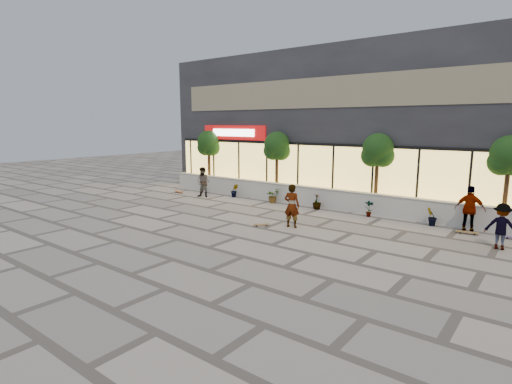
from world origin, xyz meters
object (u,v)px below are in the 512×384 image
Objects in this scene: skateboard_right_near at (467,232)px; skater_right_near at (470,209)px; tree_east at (509,158)px; skater_left at (203,182)px; tree_west at (209,145)px; tree_midwest at (277,148)px; tree_mideast at (378,152)px; skater_center at (292,206)px; skateboard_left at (179,192)px; skater_right_far at (501,226)px; skateboard_center at (261,224)px.

skater_right_near is at bearing 86.54° from skateboard_right_near.
tree_east is 15.48m from skater_left.
skater_left is 2.12× the size of skateboard_right_near.
skateboard_right_near is (16.00, -1.74, -2.90)m from tree_west.
tree_east is (11.50, 0.00, 0.00)m from tree_midwest.
skateboard_right_near is at bearing 90.97° from skater_right_near.
skateboard_right_near is (4.50, -1.74, -2.90)m from tree_mideast.
tree_midwest is 4.85m from skater_left.
skater_center is at bearing -108.21° from tree_mideast.
skater_right_near reaches higher than skateboard_left.
tree_east is at bearing 0.00° from tree_midwest.
tree_east is 17.89m from skateboard_left.
skateboard_right_near is at bearing -47.87° from skater_right_far.
skateboard_center is 9.83m from skateboard_left.
tree_west is at bearing 180.00° from tree_mideast.
skater_left is at bearing 173.63° from skateboard_right_near.
tree_west is 3.69m from skater_left.
skateboard_center is (-2.80, -5.76, -2.92)m from tree_mideast.
skater_right_near is at bearing -53.06° from skater_right_far.
skater_right_near is 3.02× the size of skateboard_center.
skater_center is (4.32, -5.11, -2.05)m from tree_midwest.
skater_left is at bearing -165.95° from tree_mideast.
tree_east is at bearing -8.13° from skater_left.
tree_west is 11.26m from skater_center.
tree_east is 2.17× the size of skater_left.
tree_east is 9.05m from skater_center.
tree_midwest is 2.39× the size of skater_right_far.
tree_mideast is 5.63m from skateboard_right_near.
tree_east is at bearing 17.99° from skateboard_left.
tree_west is at bearing 180.00° from tree_east.
skateboard_center is (-1.12, -0.65, -0.86)m from skater_center.
tree_mideast reaches higher than skateboard_right_near.
skateboard_right_near is at bearing -18.07° from skateboard_center.
skater_right_near reaches higher than skater_left.
tree_west is at bearing 110.28° from skater_left.
tree_west reaches higher than skateboard_center.
tree_mideast is 6.19× the size of skateboard_center.
tree_west reaches higher than skater_right_far.
tree_mideast is 10.16m from skater_left.
skater_center is at bearing 15.18° from skater_right_far.
skater_center is (-1.68, -5.11, -2.05)m from tree_mideast.
tree_mideast is 2.39× the size of skater_right_far.
tree_west is 5.50m from tree_midwest.
skateboard_left is 16.51m from skateboard_right_near.
skater_right_near is at bearing -17.40° from tree_mideast.
tree_midwest is at bearing 0.00° from tree_west.
tree_east is at bearing -131.11° from skater_right_near.
skater_center is 1.03× the size of skater_left.
skater_right_near is 0.94m from skateboard_right_near.
skateboard_center is at bearing -33.52° from tree_west.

